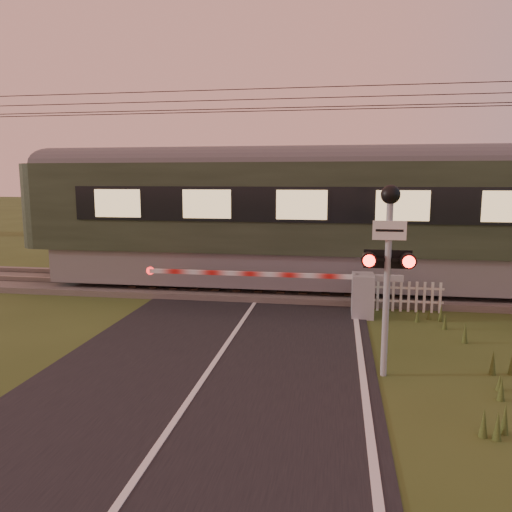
# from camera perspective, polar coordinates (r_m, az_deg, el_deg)

# --- Properties ---
(ground) EXTENTS (160.00, 160.00, 0.00)m
(ground) POSITION_cam_1_polar(r_m,az_deg,el_deg) (9.57, -4.99, -12.43)
(ground) COLOR #324219
(ground) RESTS_ON ground
(road) EXTENTS (6.00, 140.00, 0.03)m
(road) POSITION_cam_1_polar(r_m,az_deg,el_deg) (9.36, -5.24, -12.89)
(road) COLOR black
(road) RESTS_ON ground
(track_bed) EXTENTS (140.00, 3.40, 0.39)m
(track_bed) POSITION_cam_1_polar(r_m,az_deg,el_deg) (15.68, 0.89, -3.71)
(track_bed) COLOR #47423D
(track_bed) RESTS_ON ground
(overhead_wires) EXTENTS (120.00, 0.62, 0.62)m
(overhead_wires) POSITION_cam_1_polar(r_m,az_deg,el_deg) (15.47, 0.94, 17.22)
(overhead_wires) COLOR black
(overhead_wires) RESTS_ON ground
(boom_gate) EXTENTS (6.74, 0.84, 1.11)m
(boom_gate) POSITION_cam_1_polar(r_m,az_deg,el_deg) (12.95, 10.69, -4.07)
(boom_gate) COLOR gray
(boom_gate) RESTS_ON ground
(crossing_signal) EXTENTS (0.86, 0.35, 3.37)m
(crossing_signal) POSITION_cam_1_polar(r_m,az_deg,el_deg) (8.83, 14.90, 1.03)
(crossing_signal) COLOR gray
(crossing_signal) RESTS_ON ground
(picket_fence) EXTENTS (2.17, 0.07, 0.81)m
(picket_fence) POSITION_cam_1_polar(r_m,az_deg,el_deg) (13.69, 16.23, -4.44)
(picket_fence) COLOR silver
(picket_fence) RESTS_ON ground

